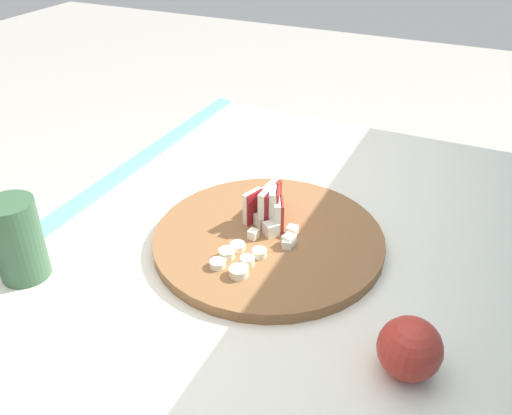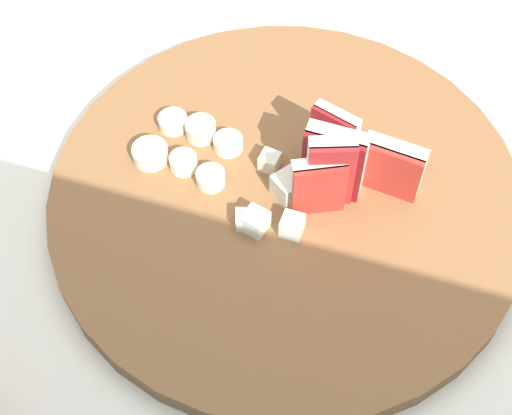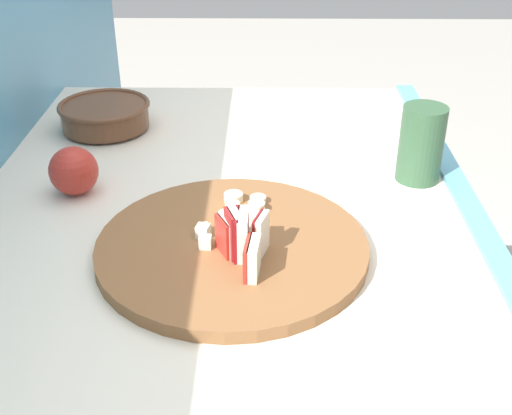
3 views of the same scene
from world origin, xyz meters
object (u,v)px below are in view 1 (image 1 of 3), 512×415
object	(u,v)px
small_jar	(18,240)
whole_apple	(410,349)
apple_wedge_fan	(270,206)
banana_slice_rows	(237,259)
cutting_board	(268,239)
apple_dice_pile	(273,230)

from	to	relation	value
small_jar	whole_apple	world-z (taller)	small_jar
apple_wedge_fan	whole_apple	xyz separation A→B (m)	(0.22, 0.28, -0.01)
banana_slice_rows	apple_wedge_fan	bearing A→B (deg)	-178.77
cutting_board	apple_wedge_fan	xyz separation A→B (m)	(-0.04, -0.02, 0.04)
apple_wedge_fan	small_jar	bearing A→B (deg)	-47.00
apple_wedge_fan	banana_slice_rows	size ratio (longest dim) A/B	1.16
cutting_board	apple_dice_pile	size ratio (longest dim) A/B	4.33
cutting_board	apple_dice_pile	bearing A→B (deg)	111.44
cutting_board	banana_slice_rows	world-z (taller)	banana_slice_rows
whole_apple	banana_slice_rows	bearing A→B (deg)	-107.21
small_jar	cutting_board	bearing A→B (deg)	127.09
apple_wedge_fan	banana_slice_rows	bearing A→B (deg)	1.23
small_jar	apple_wedge_fan	bearing A→B (deg)	133.00
apple_dice_pile	banana_slice_rows	bearing A→B (deg)	-12.08
apple_wedge_fan	banana_slice_rows	distance (m)	0.13
small_jar	whole_apple	distance (m)	0.58
apple_wedge_fan	whole_apple	distance (m)	0.36
cutting_board	banana_slice_rows	size ratio (longest dim) A/B	4.55
cutting_board	whole_apple	distance (m)	0.32
cutting_board	small_jar	world-z (taller)	small_jar
apple_wedge_fan	small_jar	xyz separation A→B (m)	(0.27, -0.29, 0.02)
small_jar	whole_apple	size ratio (longest dim) A/B	1.64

